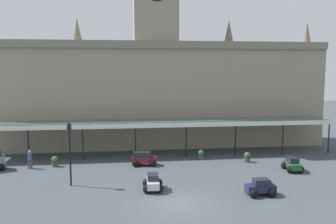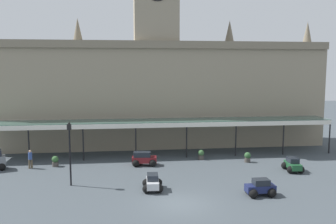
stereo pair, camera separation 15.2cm
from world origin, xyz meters
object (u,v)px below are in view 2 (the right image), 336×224
car_navy_sedan (260,188)px  planter_near_kerb (55,161)px  pedestrian_crossing_forecourt (30,158)px  victorian_lamppost (70,146)px  car_green_sedan (293,165)px  planter_by_canopy (201,155)px  car_silver_sedan (153,183)px  planter_forecourt_centre (247,157)px  car_maroon_estate (144,159)px

car_navy_sedan → planter_near_kerb: (-15.78, 9.49, -0.01)m
pedestrian_crossing_forecourt → victorian_lamppost: (4.29, -5.27, 2.13)m
victorian_lamppost → planter_near_kerb: 6.62m
car_green_sedan → pedestrian_crossing_forecourt: size_ratio=1.26×
planter_by_canopy → car_silver_sedan: bearing=-122.9°
car_green_sedan → car_navy_sedan: bearing=-132.6°
pedestrian_crossing_forecourt → planter_by_canopy: bearing=4.8°
victorian_lamppost → planter_near_kerb: size_ratio=5.10×
planter_forecourt_centre → planter_by_canopy: size_ratio=1.00×
car_maroon_estate → pedestrian_crossing_forecourt: 10.13m
car_navy_sedan → planter_near_kerb: car_navy_sedan is taller
pedestrian_crossing_forecourt → planter_near_kerb: 2.15m
car_silver_sedan → planter_near_kerb: 11.17m
pedestrian_crossing_forecourt → planter_near_kerb: bearing=11.3°
car_silver_sedan → victorian_lamppost: (-6.12, 1.74, 2.54)m
car_maroon_estate → planter_near_kerb: car_maroon_estate is taller
car_green_sedan → planter_forecourt_centre: 4.45m
car_green_sedan → victorian_lamppost: (-18.61, -1.69, 2.54)m
car_green_sedan → car_maroon_estate: 13.22m
victorian_lamppost → planter_near_kerb: (-2.22, 5.69, -2.55)m
planter_by_canopy → car_maroon_estate: bearing=-165.0°
car_green_sedan → planter_forecourt_centre: size_ratio=2.20×
car_navy_sedan → victorian_lamppost: victorian_lamppost is taller
car_navy_sedan → car_green_sedan: bearing=47.4°
pedestrian_crossing_forecourt → planter_near_kerb: pedestrian_crossing_forecourt is taller
pedestrian_crossing_forecourt → planter_forecourt_centre: size_ratio=1.74×
planter_by_canopy → planter_near_kerb: same height
car_green_sedan → planter_by_canopy: size_ratio=2.20×
pedestrian_crossing_forecourt → car_navy_sedan: bearing=-26.9°
car_silver_sedan → planter_by_canopy: (5.40, 8.34, -0.01)m
car_navy_sedan → planter_forecourt_centre: bearing=76.4°
car_silver_sedan → car_maroon_estate: (-0.29, 6.82, 0.06)m
planter_forecourt_centre → planter_by_canopy: bearing=159.8°
pedestrian_crossing_forecourt → planter_by_canopy: 15.88m
car_silver_sedan → planter_forecourt_centre: car_silver_sedan is taller
planter_forecourt_centre → planter_near_kerb: size_ratio=1.00×
car_navy_sedan → pedestrian_crossing_forecourt: 20.03m
car_navy_sedan → pedestrian_crossing_forecourt: (-17.85, 9.07, 0.41)m
car_maroon_estate → car_green_sedan: bearing=-14.8°
pedestrian_crossing_forecourt → planter_near_kerb: size_ratio=1.74×
car_maroon_estate → car_silver_sedan: bearing=-87.6°
car_silver_sedan → planter_forecourt_centre: 11.76m
planter_by_canopy → car_green_sedan: bearing=-34.7°
victorian_lamppost → car_maroon_estate: bearing=41.0°
car_silver_sedan → car_navy_sedan: bearing=-15.4°
car_green_sedan → planter_by_canopy: 8.62m
planter_forecourt_centre → planter_by_canopy: same height
car_maroon_estate → pedestrian_crossing_forecourt: size_ratio=1.39×
planter_near_kerb → planter_forecourt_centre: bearing=-2.0°
car_navy_sedan → victorian_lamppost: 14.31m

